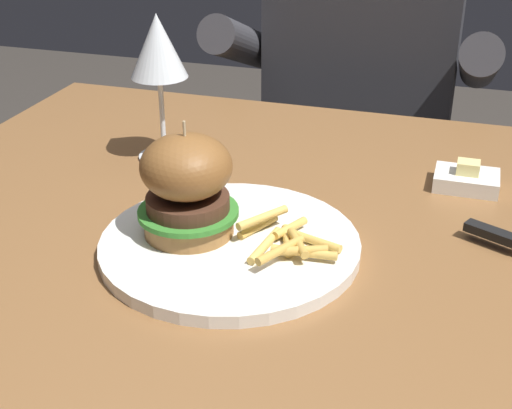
# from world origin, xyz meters

# --- Properties ---
(dining_table) EXTENTS (1.11, 0.79, 0.74)m
(dining_table) POSITION_xyz_m (0.00, 0.00, 0.64)
(dining_table) COLOR brown
(dining_table) RESTS_ON ground
(main_plate) EXTENTS (0.28, 0.28, 0.01)m
(main_plate) POSITION_xyz_m (-0.09, -0.09, 0.75)
(main_plate) COLOR white
(main_plate) RESTS_ON dining_table
(burger_sandwich) EXTENTS (0.11, 0.11, 0.13)m
(burger_sandwich) POSITION_xyz_m (-0.13, -0.09, 0.81)
(burger_sandwich) COLOR #9E6B38
(burger_sandwich) RESTS_ON main_plate
(fries_pile) EXTENTS (0.11, 0.12, 0.02)m
(fries_pile) POSITION_xyz_m (-0.03, -0.09, 0.76)
(fries_pile) COLOR #E0B251
(fries_pile) RESTS_ON main_plate
(wine_glass) EXTENTS (0.08, 0.08, 0.20)m
(wine_glass) POSITION_xyz_m (-0.25, 0.12, 0.89)
(wine_glass) COLOR silver
(wine_glass) RESTS_ON dining_table
(butter_dish) EXTENTS (0.08, 0.06, 0.04)m
(butter_dish) POSITION_xyz_m (0.15, 0.15, 0.75)
(butter_dish) COLOR white
(butter_dish) RESTS_ON dining_table
(diner_person) EXTENTS (0.51, 0.36, 1.18)m
(diner_person) POSITION_xyz_m (-0.07, 0.67, 0.56)
(diner_person) COLOR #282833
(diner_person) RESTS_ON ground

